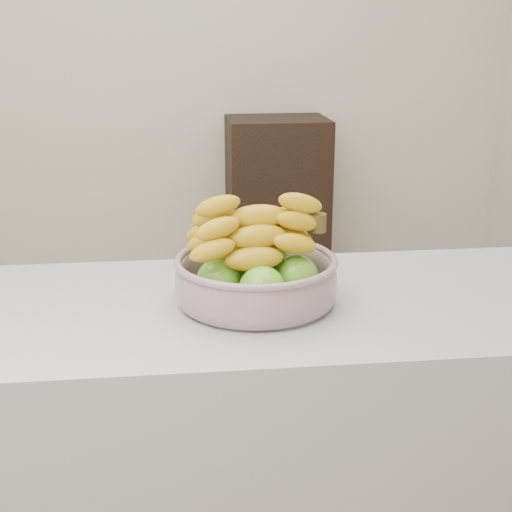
{
  "coord_description": "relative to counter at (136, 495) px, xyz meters",
  "views": [
    {
      "loc": [
        0.11,
        -2.02,
        1.45
      ],
      "look_at": [
        0.27,
        -0.66,
        1.0
      ],
      "focal_mm": 50.0,
      "sensor_mm": 36.0,
      "label": 1
    }
  ],
  "objects": [
    {
      "name": "cabinet",
      "position": [
        0.67,
        2.44,
        0.03
      ],
      "size": [
        0.54,
        0.43,
        0.96
      ],
      "primitive_type": "cube",
      "rotation": [
        0.0,
        0.0,
        0.01
      ],
      "color": "black",
      "rests_on": "ground"
    },
    {
      "name": "ground",
      "position": [
        0.0,
        0.66,
        -0.45
      ],
      "size": [
        4.0,
        4.0,
        0.0
      ],
      "primitive_type": "plane",
      "color": "#917759",
      "rests_on": "ground"
    },
    {
      "name": "counter",
      "position": [
        0.0,
        0.0,
        0.0
      ],
      "size": [
        2.0,
        0.6,
        0.9
      ],
      "primitive_type": "cube",
      "color": "#A6A4AD",
      "rests_on": "ground"
    },
    {
      "name": "fruit_bowl",
      "position": [
        0.27,
        -0.0,
        0.51
      ],
      "size": [
        0.33,
        0.33,
        0.21
      ],
      "rotation": [
        0.0,
        0.0,
        0.03
      ],
      "color": "#A0ACC0",
      "rests_on": "counter"
    }
  ]
}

